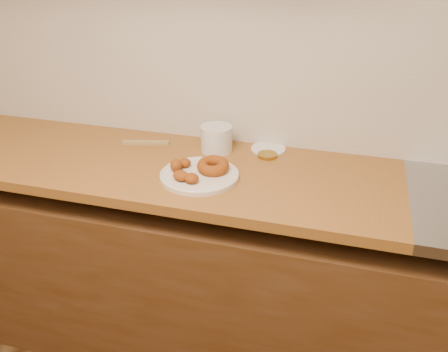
# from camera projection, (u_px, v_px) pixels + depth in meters

# --- Properties ---
(wall_back) EXTENTS (4.00, 0.02, 2.70)m
(wall_back) POSITION_uv_depth(u_px,v_px,m) (287.00, 37.00, 1.82)
(wall_back) COLOR #C0B292
(wall_back) RESTS_ON ground
(base_cabinet) EXTENTS (3.60, 0.60, 0.77)m
(base_cabinet) POSITION_uv_depth(u_px,v_px,m) (262.00, 284.00, 2.00)
(base_cabinet) COLOR brown
(base_cabinet) RESTS_ON floor
(butcher_block) EXTENTS (2.30, 0.62, 0.04)m
(butcher_block) POSITION_uv_depth(u_px,v_px,m) (110.00, 160.00, 1.93)
(butcher_block) COLOR olive
(butcher_block) RESTS_ON base_cabinet
(backsplash) EXTENTS (3.60, 0.02, 0.60)m
(backsplash) POSITION_uv_depth(u_px,v_px,m) (285.00, 76.00, 1.88)
(backsplash) COLOR beige
(backsplash) RESTS_ON wall_back
(donut_plate) EXTENTS (0.29, 0.29, 0.02)m
(donut_plate) POSITION_uv_depth(u_px,v_px,m) (199.00, 175.00, 1.75)
(donut_plate) COLOR beige
(donut_plate) RESTS_ON butcher_block
(ring_donut) EXTENTS (0.15, 0.15, 0.05)m
(ring_donut) POSITION_uv_depth(u_px,v_px,m) (213.00, 166.00, 1.75)
(ring_donut) COLOR brown
(ring_donut) RESTS_ON donut_plate
(fried_dough_chunks) EXTENTS (0.14, 0.17, 0.05)m
(fried_dough_chunks) POSITION_uv_depth(u_px,v_px,m) (183.00, 171.00, 1.72)
(fried_dough_chunks) COLOR brown
(fried_dough_chunks) RESTS_ON donut_plate
(plastic_tub) EXTENTS (0.14, 0.14, 0.11)m
(plastic_tub) POSITION_uv_depth(u_px,v_px,m) (216.00, 139.00, 1.94)
(plastic_tub) COLOR silver
(plastic_tub) RESTS_ON butcher_block
(tub_lid) EXTENTS (0.16, 0.16, 0.01)m
(tub_lid) POSITION_uv_depth(u_px,v_px,m) (268.00, 149.00, 1.97)
(tub_lid) COLOR silver
(tub_lid) RESTS_ON butcher_block
(brass_jar_lid) EXTENTS (0.10, 0.10, 0.01)m
(brass_jar_lid) POSITION_uv_depth(u_px,v_px,m) (267.00, 155.00, 1.91)
(brass_jar_lid) COLOR olive
(brass_jar_lid) RESTS_ON butcher_block
(wooden_utensil) EXTENTS (0.20, 0.07, 0.02)m
(wooden_utensil) POSITION_uv_depth(u_px,v_px,m) (146.00, 143.00, 2.02)
(wooden_utensil) COLOR #98804C
(wooden_utensil) RESTS_ON butcher_block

